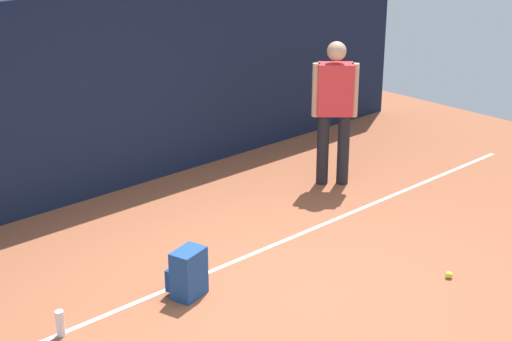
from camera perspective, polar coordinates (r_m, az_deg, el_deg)
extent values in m
plane|color=#9E5638|center=(7.03, 2.24, -8.50)|extent=(12.00, 12.00, 0.00)
cube|color=#141E38|center=(8.82, -11.58, 5.29)|extent=(10.00, 0.10, 2.29)
cube|color=white|center=(7.47, -1.49, -6.61)|extent=(9.00, 0.05, 0.00)
cylinder|color=black|center=(9.21, 6.38, 1.54)|extent=(0.14, 0.14, 0.85)
cylinder|color=black|center=(9.19, 4.89, 1.55)|extent=(0.14, 0.14, 0.85)
cube|color=red|center=(8.98, 5.80, 5.91)|extent=(0.44, 0.44, 0.60)
sphere|color=#D8A884|center=(8.88, 5.90, 8.66)|extent=(0.22, 0.22, 0.22)
cylinder|color=#D8A884|center=(9.01, 7.20, 5.83)|extent=(0.09, 0.09, 0.62)
cylinder|color=#D8A884|center=(8.97, 4.39, 5.87)|extent=(0.09, 0.09, 0.62)
cube|color=#1E478C|center=(6.81, -4.92, -7.48)|extent=(0.34, 0.27, 0.44)
cube|color=navy|center=(6.93, -5.84, -7.76)|extent=(0.23, 0.13, 0.20)
sphere|color=#CCE033|center=(7.37, 13.90, -7.40)|extent=(0.07, 0.07, 0.07)
cylinder|color=white|center=(6.49, -14.10, -10.76)|extent=(0.07, 0.07, 0.22)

